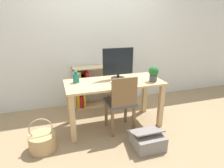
# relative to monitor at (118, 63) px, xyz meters

# --- Properties ---
(ground_plane) EXTENTS (10.00, 10.00, 0.00)m
(ground_plane) POSITION_rel_monitor_xyz_m (-0.11, -0.13, -0.97)
(ground_plane) COLOR #997F5B
(wall_back) EXTENTS (8.00, 0.05, 2.60)m
(wall_back) POSITION_rel_monitor_xyz_m (-0.11, 0.84, 0.33)
(wall_back) COLOR silver
(wall_back) RESTS_ON ground_plane
(desk) EXTENTS (1.44, 0.64, 0.72)m
(desk) POSITION_rel_monitor_xyz_m (-0.11, -0.13, -0.38)
(desk) COLOR tan
(desk) RESTS_ON ground_plane
(monitor) EXTENTS (0.48, 0.22, 0.48)m
(monitor) POSITION_rel_monitor_xyz_m (0.00, 0.00, 0.00)
(monitor) COLOR #232326
(monitor) RESTS_ON desk
(keyboard) EXTENTS (0.38, 0.14, 0.02)m
(keyboard) POSITION_rel_monitor_xyz_m (0.01, -0.20, -0.24)
(keyboard) COLOR silver
(keyboard) RESTS_ON desk
(vase) EXTENTS (0.09, 0.09, 0.18)m
(vase) POSITION_rel_monitor_xyz_m (-0.65, -0.00, -0.17)
(vase) COLOR #1E7266
(vase) RESTS_ON desk
(potted_plant) EXTENTS (0.14, 0.14, 0.23)m
(potted_plant) POSITION_rel_monitor_xyz_m (0.45, -0.30, -0.12)
(potted_plant) COLOR #4C4C51
(potted_plant) RESTS_ON desk
(chair) EXTENTS (0.40, 0.40, 0.87)m
(chair) POSITION_rel_monitor_xyz_m (-0.07, -0.35, -0.48)
(chair) COLOR #4C4C51
(chair) RESTS_ON ground_plane
(bookshelf) EXTENTS (0.75, 0.28, 0.77)m
(bookshelf) POSITION_rel_monitor_xyz_m (-0.39, 0.67, -0.58)
(bookshelf) COLOR #D8BC8C
(bookshelf) RESTS_ON ground_plane
(basket) EXTENTS (0.34, 0.34, 0.45)m
(basket) POSITION_rel_monitor_xyz_m (-1.17, -0.44, -0.85)
(basket) COLOR tan
(basket) RESTS_ON ground_plane
(storage_box) EXTENTS (0.39, 0.41, 0.27)m
(storage_box) POSITION_rel_monitor_xyz_m (0.13, -0.80, -0.86)
(storage_box) COLOR gray
(storage_box) RESTS_ON ground_plane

